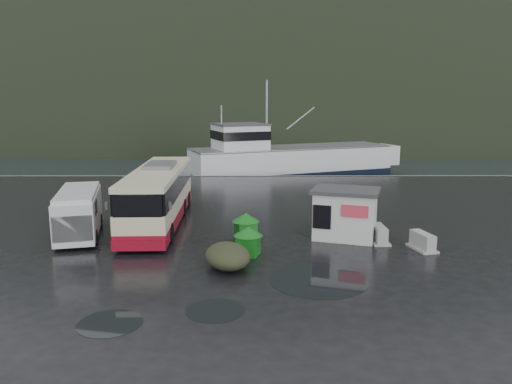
{
  "coord_description": "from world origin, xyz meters",
  "views": [
    {
      "loc": [
        1.07,
        -23.26,
        6.96
      ],
      "look_at": [
        1.12,
        3.89,
        1.7
      ],
      "focal_mm": 35.0,
      "sensor_mm": 36.0,
      "label": 1
    }
  ],
  "objects_px": {
    "white_van": "(80,236)",
    "jersey_barrier_a": "(422,249)",
    "jersey_barrier_b": "(379,242)",
    "coach_bus": "(160,223)",
    "waste_bin_left": "(248,255)",
    "waste_bin_right": "(246,240)",
    "dome_tent": "(228,268)",
    "fishing_trawler": "(292,164)",
    "ticket_kiosk": "(344,238)"
  },
  "relations": [
    {
      "from": "waste_bin_left",
      "to": "waste_bin_right",
      "type": "relative_size",
      "value": 0.97
    },
    {
      "from": "coach_bus",
      "to": "white_van",
      "type": "height_order",
      "value": "coach_bus"
    },
    {
      "from": "waste_bin_left",
      "to": "fishing_trawler",
      "type": "xyz_separation_m",
      "value": [
        4.07,
        29.72,
        0.0
      ]
    },
    {
      "from": "waste_bin_left",
      "to": "jersey_barrier_b",
      "type": "distance_m",
      "value": 6.59
    },
    {
      "from": "coach_bus",
      "to": "jersey_barrier_a",
      "type": "relative_size",
      "value": 7.28
    },
    {
      "from": "coach_bus",
      "to": "ticket_kiosk",
      "type": "relative_size",
      "value": 3.61
    },
    {
      "from": "waste_bin_left",
      "to": "jersey_barrier_a",
      "type": "distance_m",
      "value": 8.04
    },
    {
      "from": "waste_bin_left",
      "to": "ticket_kiosk",
      "type": "relative_size",
      "value": 0.41
    },
    {
      "from": "white_van",
      "to": "dome_tent",
      "type": "distance_m",
      "value": 9.09
    },
    {
      "from": "dome_tent",
      "to": "ticket_kiosk",
      "type": "bearing_deg",
      "value": 37.98
    },
    {
      "from": "ticket_kiosk",
      "to": "jersey_barrier_a",
      "type": "bearing_deg",
      "value": -12.57
    },
    {
      "from": "waste_bin_right",
      "to": "fishing_trawler",
      "type": "bearing_deg",
      "value": 81.22
    },
    {
      "from": "waste_bin_right",
      "to": "white_van",
      "type": "bearing_deg",
      "value": 174.77
    },
    {
      "from": "white_van",
      "to": "waste_bin_left",
      "type": "xyz_separation_m",
      "value": [
        8.54,
        -3.16,
        0.0
      ]
    },
    {
      "from": "coach_bus",
      "to": "waste_bin_right",
      "type": "xyz_separation_m",
      "value": [
        4.86,
        -3.35,
        0.0
      ]
    },
    {
      "from": "coach_bus",
      "to": "waste_bin_left",
      "type": "height_order",
      "value": "coach_bus"
    },
    {
      "from": "dome_tent",
      "to": "coach_bus",
      "type": "bearing_deg",
      "value": 119.66
    },
    {
      "from": "ticket_kiosk",
      "to": "fishing_trawler",
      "type": "height_order",
      "value": "fishing_trawler"
    },
    {
      "from": "white_van",
      "to": "ticket_kiosk",
      "type": "distance_m",
      "value": 13.3
    },
    {
      "from": "ticket_kiosk",
      "to": "jersey_barrier_b",
      "type": "bearing_deg",
      "value": -7.22
    },
    {
      "from": "waste_bin_right",
      "to": "fishing_trawler",
      "type": "relative_size",
      "value": 0.06
    },
    {
      "from": "jersey_barrier_a",
      "to": "white_van",
      "type": "bearing_deg",
      "value": 171.93
    },
    {
      "from": "dome_tent",
      "to": "jersey_barrier_b",
      "type": "relative_size",
      "value": 1.57
    },
    {
      "from": "waste_bin_right",
      "to": "dome_tent",
      "type": "relative_size",
      "value": 0.53
    },
    {
      "from": "coach_bus",
      "to": "waste_bin_left",
      "type": "bearing_deg",
      "value": -50.41
    },
    {
      "from": "dome_tent",
      "to": "ticket_kiosk",
      "type": "height_order",
      "value": "ticket_kiosk"
    },
    {
      "from": "white_van",
      "to": "jersey_barrier_b",
      "type": "height_order",
      "value": "white_van"
    },
    {
      "from": "waste_bin_left",
      "to": "dome_tent",
      "type": "height_order",
      "value": "waste_bin_left"
    },
    {
      "from": "waste_bin_right",
      "to": "fishing_trawler",
      "type": "xyz_separation_m",
      "value": [
        4.22,
        27.33,
        0.0
      ]
    },
    {
      "from": "waste_bin_right",
      "to": "ticket_kiosk",
      "type": "bearing_deg",
      "value": 3.7
    },
    {
      "from": "ticket_kiosk",
      "to": "jersey_barrier_a",
      "type": "distance_m",
      "value": 3.76
    },
    {
      "from": "white_van",
      "to": "jersey_barrier_a",
      "type": "height_order",
      "value": "white_van"
    },
    {
      "from": "white_van",
      "to": "waste_bin_left",
      "type": "relative_size",
      "value": 4.34
    },
    {
      "from": "waste_bin_left",
      "to": "jersey_barrier_b",
      "type": "xyz_separation_m",
      "value": [
        6.28,
        2.0,
        0.0
      ]
    },
    {
      "from": "fishing_trawler",
      "to": "white_van",
      "type": "bearing_deg",
      "value": -136.93
    },
    {
      "from": "waste_bin_right",
      "to": "dome_tent",
      "type": "height_order",
      "value": "waste_bin_right"
    },
    {
      "from": "coach_bus",
      "to": "waste_bin_right",
      "type": "relative_size",
      "value": 8.52
    },
    {
      "from": "waste_bin_left",
      "to": "waste_bin_right",
      "type": "bearing_deg",
      "value": 93.68
    },
    {
      "from": "white_van",
      "to": "fishing_trawler",
      "type": "distance_m",
      "value": 29.4
    },
    {
      "from": "jersey_barrier_a",
      "to": "jersey_barrier_b",
      "type": "bearing_deg",
      "value": 145.37
    },
    {
      "from": "coach_bus",
      "to": "jersey_barrier_b",
      "type": "height_order",
      "value": "coach_bus"
    },
    {
      "from": "white_van",
      "to": "waste_bin_right",
      "type": "distance_m",
      "value": 8.42
    },
    {
      "from": "white_van",
      "to": "dome_tent",
      "type": "xyz_separation_m",
      "value": [
        7.73,
        -4.8,
        0.0
      ]
    },
    {
      "from": "fishing_trawler",
      "to": "waste_bin_right",
      "type": "bearing_deg",
      "value": -120.31
    },
    {
      "from": "white_van",
      "to": "waste_bin_right",
      "type": "bearing_deg",
      "value": -18.4
    },
    {
      "from": "coach_bus",
      "to": "white_van",
      "type": "bearing_deg",
      "value": -145.38
    },
    {
      "from": "coach_bus",
      "to": "jersey_barrier_a",
      "type": "distance_m",
      "value": 13.91
    },
    {
      "from": "waste_bin_left",
      "to": "jersey_barrier_b",
      "type": "relative_size",
      "value": 0.81
    },
    {
      "from": "jersey_barrier_b",
      "to": "fishing_trawler",
      "type": "height_order",
      "value": "fishing_trawler"
    },
    {
      "from": "jersey_barrier_a",
      "to": "jersey_barrier_b",
      "type": "height_order",
      "value": "jersey_barrier_b"
    }
  ]
}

